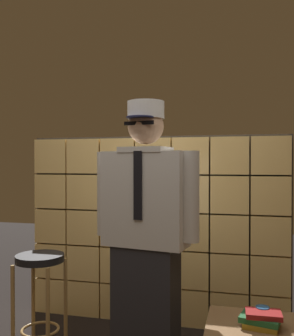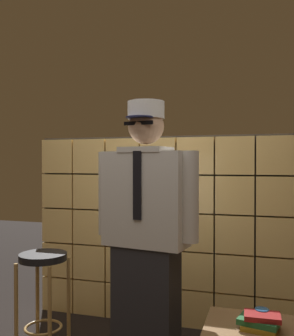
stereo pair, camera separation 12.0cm
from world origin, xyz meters
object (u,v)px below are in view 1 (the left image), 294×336
at_px(side_table, 252,336).
at_px(book_stack, 261,319).
at_px(bar_stool, 40,282).
at_px(standing_person, 146,234).
at_px(coffee_mug, 263,315).

height_order(side_table, book_stack, book_stack).
relative_size(bar_stool, book_stack, 3.09).
bearing_deg(standing_person, book_stack, -3.98).
xyz_separation_m(bar_stool, side_table, (1.45, -0.18, -0.15)).
bearing_deg(side_table, coffee_mug, 38.81).
bearing_deg(standing_person, side_table, -4.23).
bearing_deg(bar_stool, coffee_mug, -5.04).
height_order(bar_stool, coffee_mug, bar_stool).
relative_size(standing_person, side_table, 3.49).
bearing_deg(book_stack, bar_stool, 172.71).
bearing_deg(coffee_mug, standing_person, 171.04).
bearing_deg(side_table, standing_person, 166.17).
height_order(standing_person, book_stack, standing_person).
xyz_separation_m(bar_stool, book_stack, (1.50, -0.19, -0.04)).
relative_size(side_table, coffee_mug, 4.13).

